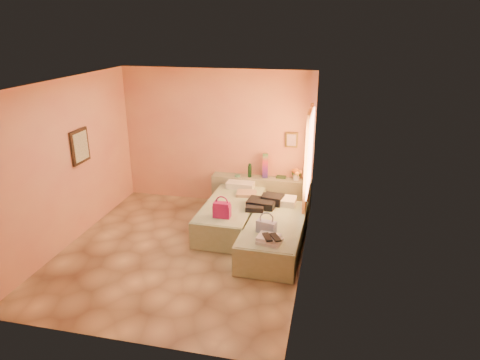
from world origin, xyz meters
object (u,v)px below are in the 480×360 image
object	(u,v)px
bed_left	(232,215)
water_bottle	(250,171)
bed_right	(274,235)
towel_stack	(270,239)
headboard_ledge	(261,192)
green_book	(281,177)
blue_handbag	(266,227)
magenta_handbag	(222,210)
flower_vase	(296,173)

from	to	relation	value
bed_left	water_bottle	size ratio (longest dim) A/B	7.17
bed_left	bed_right	xyz separation A→B (m)	(0.90, -0.65, 0.00)
water_bottle	towel_stack	bearing A→B (deg)	-71.61
headboard_ledge	green_book	world-z (taller)	green_book
headboard_ledge	towel_stack	xyz separation A→B (m)	(0.56, -2.41, 0.23)
water_bottle	blue_handbag	world-z (taller)	water_bottle
bed_left	towel_stack	world-z (taller)	towel_stack
headboard_ledge	magenta_handbag	distance (m)	1.77
bed_left	bed_right	bearing A→B (deg)	-34.44
green_book	towel_stack	xyz separation A→B (m)	(0.16, -2.48, -0.12)
bed_left	magenta_handbag	world-z (taller)	magenta_handbag
green_book	bed_left	bearing A→B (deg)	-123.43
water_bottle	green_book	bearing A→B (deg)	8.39
magenta_handbag	towel_stack	bearing A→B (deg)	-36.76
bed_right	water_bottle	distance (m)	1.92
blue_handbag	magenta_handbag	bearing A→B (deg)	168.35
towel_stack	headboard_ledge	bearing A→B (deg)	102.96
bed_right	blue_handbag	distance (m)	0.54
flower_vase	magenta_handbag	distance (m)	2.04
headboard_ledge	towel_stack	world-z (taller)	headboard_ledge
magenta_handbag	blue_handbag	xyz separation A→B (m)	(0.84, -0.41, -0.04)
magenta_handbag	flower_vase	bearing A→B (deg)	58.04
bed_left	water_bottle	xyz separation A→B (m)	(0.14, 1.03, 0.54)
bed_left	magenta_handbag	distance (m)	0.75
bed_left	water_bottle	distance (m)	1.17
flower_vase	bed_left	bearing A→B (deg)	-135.50
magenta_handbag	bed_left	bearing A→B (deg)	89.79
water_bottle	magenta_handbag	xyz separation A→B (m)	(-0.15, -1.67, -0.15)
flower_vase	blue_handbag	size ratio (longest dim) A/B	0.92
bed_left	flower_vase	size ratio (longest dim) A/B	6.96
bed_right	green_book	xyz separation A→B (m)	(-0.13, 1.77, 0.42)
magenta_handbag	green_book	bearing A→B (deg)	66.71
water_bottle	flower_vase	bearing A→B (deg)	2.46
blue_handbag	water_bottle	bearing A→B (deg)	122.92
bed_right	flower_vase	distance (m)	1.81
headboard_ledge	blue_handbag	bearing A→B (deg)	-77.89
flower_vase	blue_handbag	world-z (taller)	flower_vase
flower_vase	green_book	bearing A→B (deg)	170.28
headboard_ledge	magenta_handbag	bearing A→B (deg)	-102.79
water_bottle	green_book	size ratio (longest dim) A/B	1.40
blue_handbag	green_book	bearing A→B (deg)	105.97
bed_right	towel_stack	bearing A→B (deg)	-86.13
flower_vase	towel_stack	distance (m)	2.45
bed_left	flower_vase	bearing A→B (deg)	45.91
bed_left	towel_stack	distance (m)	1.68
magenta_handbag	blue_handbag	distance (m)	0.93
headboard_ledge	green_book	bearing A→B (deg)	9.95
bed_left	towel_stack	bearing A→B (deg)	-54.29
bed_right	green_book	bearing A→B (deg)	95.48
water_bottle	blue_handbag	xyz separation A→B (m)	(0.69, -2.08, -0.19)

